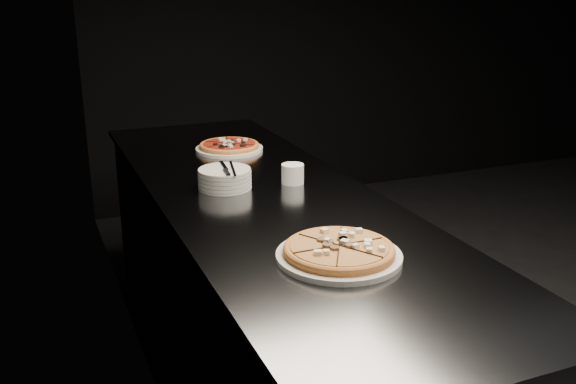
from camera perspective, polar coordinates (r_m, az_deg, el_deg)
name	(u,v)px	position (r m, az deg, el deg)	size (l,w,h in m)	color
wall_left	(150,59)	(2.04, -12.19, 11.47)	(0.02, 5.00, 2.80)	black
wall_back	(405,11)	(5.34, 10.36, 15.54)	(5.00, 0.02, 2.80)	black
counter	(266,310)	(2.43, -1.95, -10.47)	(0.74, 2.44, 0.92)	slate
pizza_mushroom	(339,252)	(1.72, 4.55, -5.30)	(0.34, 0.34, 0.04)	silver
pizza_tomato	(229,147)	(2.82, -5.24, 4.05)	(0.33, 0.33, 0.03)	silver
plate_stack	(225,178)	(2.30, -5.65, 1.21)	(0.19, 0.19, 0.07)	silver
cutlery	(228,169)	(2.28, -5.39, 2.04)	(0.09, 0.20, 0.01)	#B3B5BA
ramekin	(293,173)	(2.34, 0.42, 1.68)	(0.08, 0.08, 0.07)	silver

